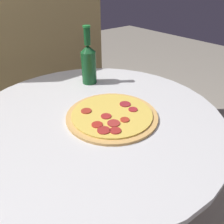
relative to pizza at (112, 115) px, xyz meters
name	(u,v)px	position (x,y,z in m)	size (l,w,h in m)	color
ground_plane	(100,222)	(-0.04, 0.06, -0.72)	(8.00, 8.00, 0.00)	gray
table	(96,147)	(-0.04, 0.06, -0.17)	(0.96, 0.96, 0.71)	silver
fence_panel	(7,24)	(-0.04, 0.93, 0.19)	(1.35, 0.04, 1.83)	tan
pizza	(112,115)	(0.00, 0.00, 0.00)	(0.34, 0.34, 0.02)	tan
beer_bottle	(89,62)	(0.11, 0.31, 0.09)	(0.07, 0.07, 0.27)	#144C23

